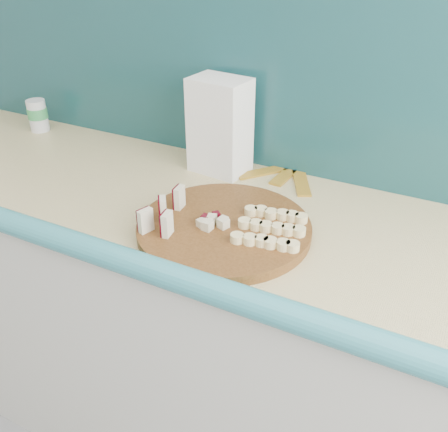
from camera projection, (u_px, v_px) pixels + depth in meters
kitchen_counter at (211, 334)px, 1.51m from camera, size 2.20×0.63×0.91m
backsplash at (258, 79)px, 1.37m from camera, size 2.20×0.02×0.50m
cutting_board at (224, 228)px, 1.16m from camera, size 0.47×0.47×0.03m
apple_wedges at (164, 212)px, 1.14m from camera, size 0.07×0.16×0.06m
apple_chunks at (214, 218)px, 1.15m from camera, size 0.07×0.06×0.02m
banana_slices at (271, 227)px, 1.12m from camera, size 0.17×0.17×0.02m
flour_bag at (220, 126)px, 1.39m from camera, size 0.17×0.13×0.27m
canister at (38, 115)px, 1.69m from camera, size 0.07×0.07×0.11m
banana_peel at (284, 175)px, 1.41m from camera, size 0.24×0.20×0.01m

